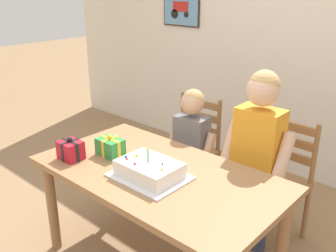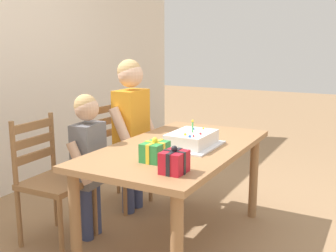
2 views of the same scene
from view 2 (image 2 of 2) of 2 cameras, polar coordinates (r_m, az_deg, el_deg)
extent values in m
plane|color=#997551|center=(3.05, 1.45, -16.31)|extent=(20.00, 20.00, 0.00)
cube|color=#9E7047|center=(2.78, 1.53, -3.23)|extent=(1.56, 0.85, 0.04)
cylinder|color=#9E7047|center=(3.40, 12.20, -7.20)|extent=(0.07, 0.07, 0.69)
cylinder|color=#9E7047|center=(2.55, -13.14, -13.75)|extent=(0.07, 0.07, 0.69)
cylinder|color=#9E7047|center=(3.64, 1.61, -5.66)|extent=(0.07, 0.07, 0.69)
cube|color=silver|center=(2.76, 3.40, -2.84)|extent=(0.44, 0.34, 0.01)
cube|color=white|center=(2.74, 3.42, -1.81)|extent=(0.36, 0.26, 0.09)
cylinder|color=#56C666|center=(2.72, 3.55, -0.20)|extent=(0.01, 0.01, 0.07)
sphere|color=yellow|center=(2.71, 3.56, 0.73)|extent=(0.02, 0.02, 0.02)
sphere|color=blue|center=(2.58, 3.15, -1.49)|extent=(0.02, 0.02, 0.02)
sphere|color=red|center=(2.60, 3.68, -1.42)|extent=(0.01, 0.01, 0.01)
sphere|color=yellow|center=(2.83, 5.11, -0.35)|extent=(0.01, 0.01, 0.01)
sphere|color=red|center=(2.67, 4.69, -1.10)|extent=(0.02, 0.02, 0.02)
sphere|color=yellow|center=(2.64, 2.49, -1.21)|extent=(0.02, 0.02, 0.02)
sphere|color=blue|center=(2.82, 3.72, -0.40)|extent=(0.01, 0.01, 0.01)
cube|color=#2D8E42|center=(2.41, -1.89, -3.70)|extent=(0.17, 0.13, 0.11)
cube|color=yellow|center=(2.41, -1.89, -3.70)|extent=(0.18, 0.02, 0.12)
cube|color=yellow|center=(2.41, -1.89, -3.70)|extent=(0.02, 0.13, 0.12)
sphere|color=yellow|center=(2.39, -1.90, -2.03)|extent=(0.04, 0.04, 0.04)
cube|color=red|center=(2.19, 0.91, -5.21)|extent=(0.15, 0.13, 0.12)
cube|color=black|center=(2.19, 0.91, -5.21)|extent=(0.15, 0.02, 0.13)
cube|color=black|center=(2.19, 0.91, -5.21)|extent=(0.02, 0.13, 0.13)
sphere|color=black|center=(2.17, 0.91, -3.30)|extent=(0.04, 0.04, 0.04)
cube|color=#996B42|center=(2.99, -15.75, -7.89)|extent=(0.44, 0.44, 0.04)
cylinder|color=#996B42|center=(3.10, -10.44, -11.60)|extent=(0.04, 0.04, 0.43)
cylinder|color=#996B42|center=(2.83, -15.14, -14.14)|extent=(0.04, 0.04, 0.43)
cylinder|color=#996B42|center=(3.32, -15.81, -10.21)|extent=(0.04, 0.04, 0.43)
cylinder|color=#996B42|center=(3.08, -20.62, -12.35)|extent=(0.04, 0.04, 0.43)
cylinder|color=#996B42|center=(3.18, -16.29, -2.15)|extent=(0.04, 0.04, 0.45)
cylinder|color=#996B42|center=(2.92, -21.28, -3.69)|extent=(0.04, 0.04, 0.45)
cube|color=#996B42|center=(3.06, -18.60, -4.11)|extent=(0.36, 0.04, 0.06)
cube|color=#996B42|center=(3.04, -18.73, -2.07)|extent=(0.36, 0.04, 0.06)
cube|color=#996B42|center=(3.01, -18.87, 0.01)|extent=(0.36, 0.04, 0.06)
cube|color=#996B42|center=(3.58, -6.81, -4.30)|extent=(0.44, 0.44, 0.04)
cylinder|color=#996B42|center=(3.68, -2.53, -7.58)|extent=(0.04, 0.04, 0.43)
cylinder|color=#996B42|center=(3.40, -6.20, -9.34)|extent=(0.04, 0.04, 0.43)
cylinder|color=#996B42|center=(3.90, -7.18, -6.56)|extent=(0.04, 0.04, 0.43)
cylinder|color=#996B42|center=(3.63, -10.98, -8.09)|extent=(0.04, 0.04, 0.43)
cylinder|color=#996B42|center=(3.78, -7.36, 0.37)|extent=(0.04, 0.04, 0.45)
cylinder|color=#996B42|center=(3.50, -11.28, -0.67)|extent=(0.04, 0.04, 0.45)
cube|color=#996B42|center=(3.65, -9.21, -1.17)|extent=(0.36, 0.05, 0.06)
cube|color=#996B42|center=(3.63, -9.27, 0.57)|extent=(0.36, 0.05, 0.06)
cube|color=#996B42|center=(3.61, -9.33, 2.32)|extent=(0.36, 0.05, 0.06)
cylinder|color=#38426B|center=(3.56, -4.52, -7.78)|extent=(0.11, 0.11, 0.49)
cylinder|color=#38426B|center=(3.45, -5.76, -8.44)|extent=(0.11, 0.11, 0.49)
cube|color=orange|center=(3.36, -5.29, 0.40)|extent=(0.31, 0.19, 0.56)
cylinder|color=#E0B293|center=(3.51, -3.04, 0.59)|extent=(0.08, 0.23, 0.38)
cylinder|color=#E0B293|center=(3.19, -6.62, -0.59)|extent=(0.08, 0.23, 0.38)
sphere|color=#E0B293|center=(3.31, -5.42, 7.35)|extent=(0.21, 0.21, 0.21)
sphere|color=tan|center=(3.31, -5.58, 7.81)|extent=(0.20, 0.20, 0.20)
cylinder|color=#38426B|center=(3.14, -10.41, -11.49)|extent=(0.09, 0.09, 0.41)
cylinder|color=#38426B|center=(3.06, -11.60, -12.22)|extent=(0.09, 0.09, 0.41)
cube|color=slate|center=(2.95, -11.32, -4.07)|extent=(0.27, 0.18, 0.46)
cylinder|color=tan|center=(3.07, -9.15, -3.69)|extent=(0.09, 0.20, 0.31)
cylinder|color=tan|center=(2.82, -12.62, -5.23)|extent=(0.09, 0.20, 0.31)
sphere|color=tan|center=(2.88, -11.59, 2.45)|extent=(0.17, 0.17, 0.17)
sphere|color=tan|center=(2.88, -11.77, 2.89)|extent=(0.17, 0.17, 0.17)
camera|label=1|loc=(3.85, 33.88, 15.57)|focal=40.31mm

